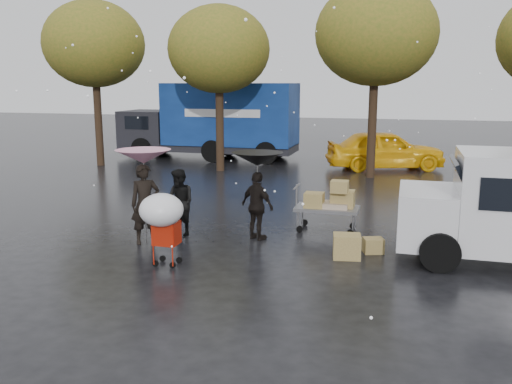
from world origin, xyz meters
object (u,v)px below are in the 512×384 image
(shopping_cart, at_px, (162,214))
(person_black, at_px, (257,206))
(vendor_cart, at_px, (331,202))
(blue_truck, at_px, (214,121))
(person_pink, at_px, (145,204))
(yellow_taxi, at_px, (385,150))

(shopping_cart, bearing_deg, person_black, 62.20)
(vendor_cart, distance_m, blue_truck, 13.41)
(vendor_cart, bearing_deg, person_black, -142.58)
(person_black, distance_m, vendor_cart, 1.89)
(blue_truck, bearing_deg, shopping_cart, -73.69)
(person_pink, relative_size, person_black, 1.14)
(person_black, relative_size, yellow_taxi, 0.33)
(person_pink, distance_m, yellow_taxi, 13.13)
(vendor_cart, height_order, shopping_cart, shopping_cart)
(person_pink, height_order, person_black, person_pink)
(person_pink, bearing_deg, shopping_cart, -90.48)
(vendor_cart, height_order, blue_truck, blue_truck)
(shopping_cart, relative_size, blue_truck, 0.18)
(person_black, relative_size, vendor_cart, 1.03)
(person_black, relative_size, shopping_cart, 1.06)
(yellow_taxi, bearing_deg, vendor_cart, 157.08)
(person_black, bearing_deg, blue_truck, -38.17)
(blue_truck, bearing_deg, person_black, -65.97)
(vendor_cart, height_order, yellow_taxi, yellow_taxi)
(person_pink, distance_m, blue_truck, 13.85)
(person_pink, xyz_separation_m, yellow_taxi, (4.63, 12.28, -0.08))
(person_black, bearing_deg, yellow_taxi, -73.81)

